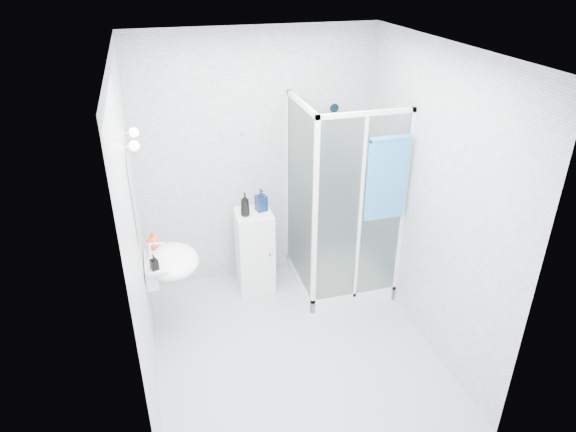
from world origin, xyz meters
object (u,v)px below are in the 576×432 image
object	(u,v)px
shower_enclosure	(335,251)
shampoo_bottle_a	(245,205)
soap_dispenser_orange	(153,240)
hand_towel	(387,176)
wall_basin	(169,262)
soap_dispenser_black	(154,262)
shampoo_bottle_b	(261,200)
storage_cabinet	(255,250)

from	to	relation	value
shower_enclosure	shampoo_bottle_a	bearing A→B (deg)	165.90
soap_dispenser_orange	hand_towel	bearing A→B (deg)	-6.89
wall_basin	soap_dispenser_black	distance (m)	0.26
shampoo_bottle_a	shampoo_bottle_b	world-z (taller)	shampoo_bottle_a
shampoo_bottle_a	soap_dispenser_black	distance (m)	1.16
hand_towel	wall_basin	bearing A→B (deg)	177.50
storage_cabinet	shampoo_bottle_a	distance (m)	0.56
shampoo_bottle_a	soap_dispenser_orange	bearing A→B (deg)	-157.37
hand_towel	soap_dispenser_orange	distance (m)	2.13
shampoo_bottle_b	shower_enclosure	bearing A→B (deg)	-22.45
hand_towel	shampoo_bottle_b	bearing A→B (deg)	145.23
storage_cabinet	soap_dispenser_black	distance (m)	1.34
soap_dispenser_black	shampoo_bottle_b	bearing A→B (deg)	36.48
wall_basin	shower_enclosure	bearing A→B (deg)	10.81
wall_basin	soap_dispenser_orange	distance (m)	0.25
hand_towel	soap_dispenser_black	world-z (taller)	hand_towel
hand_towel	shampoo_bottle_b	xyz separation A→B (m)	(-0.99, 0.69, -0.42)
shower_enclosure	wall_basin	bearing A→B (deg)	-169.19
wall_basin	soap_dispenser_black	size ratio (longest dim) A/B	4.14
shower_enclosure	shampoo_bottle_b	bearing A→B (deg)	157.55
storage_cabinet	hand_towel	size ratio (longest dim) A/B	1.11
hand_towel	soap_dispenser_orange	bearing A→B (deg)	173.11
soap_dispenser_orange	wall_basin	bearing A→B (deg)	-55.31
hand_towel	soap_dispenser_black	bearing A→B (deg)	-177.10
shampoo_bottle_b	storage_cabinet	bearing A→B (deg)	-159.07
hand_towel	shampoo_bottle_b	size ratio (longest dim) A/B	3.40
storage_cabinet	soap_dispenser_orange	size ratio (longest dim) A/B	5.57
storage_cabinet	soap_dispenser_orange	xyz separation A→B (m)	(-0.98, -0.41, 0.50)
hand_towel	soap_dispenser_black	distance (m)	2.13
storage_cabinet	soap_dispenser_black	bearing A→B (deg)	-140.89
shampoo_bottle_a	soap_dispenser_black	size ratio (longest dim) A/B	1.77
storage_cabinet	soap_dispenser_black	world-z (taller)	soap_dispenser_black
shower_enclosure	storage_cabinet	xyz separation A→B (m)	(-0.79, 0.26, -0.01)
hand_towel	soap_dispenser_orange	world-z (taller)	hand_towel
wall_basin	soap_dispenser_orange	bearing A→B (deg)	124.69
shower_enclosure	shampoo_bottle_b	distance (m)	0.93
wall_basin	storage_cabinet	size ratio (longest dim) A/B	0.64
shampoo_bottle_a	shower_enclosure	bearing A→B (deg)	-14.10
wall_basin	shampoo_bottle_a	size ratio (longest dim) A/B	2.34
storage_cabinet	soap_dispenser_orange	bearing A→B (deg)	-155.93
shampoo_bottle_a	soap_dispenser_orange	size ratio (longest dim) A/B	1.52
wall_basin	hand_towel	world-z (taller)	hand_towel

